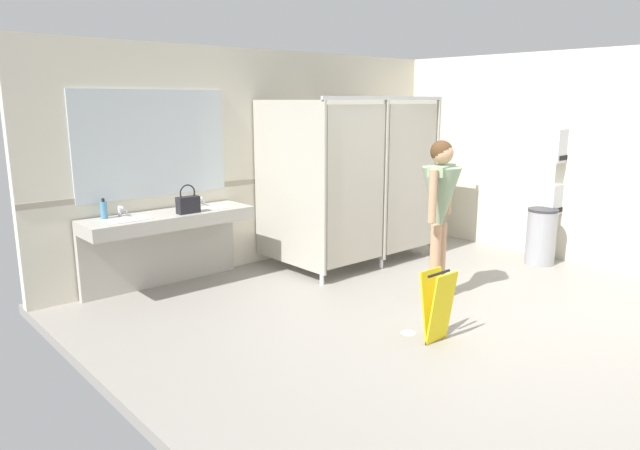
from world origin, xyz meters
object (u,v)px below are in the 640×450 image
object	(u,v)px
paper_towel_dispenser_lower	(556,199)
handbag	(188,204)
paper_towel_dispenser_upper	(561,146)
soap_dispenser	(104,210)
wet_floor_sign	(438,306)
trash_bin	(541,236)
paper_cup	(192,207)
person_standing	(440,201)

from	to	relation	value
paper_towel_dispenser_lower	handbag	size ratio (longest dim) A/B	1.23
paper_towel_dispenser_upper	soap_dispenser	distance (m)	5.49
wet_floor_sign	paper_towel_dispenser_lower	bearing A→B (deg)	10.92
trash_bin	wet_floor_sign	bearing A→B (deg)	-167.98
paper_cup	wet_floor_sign	distance (m)	2.91
paper_cup	paper_towel_dispenser_upper	bearing A→B (deg)	-27.37
paper_towel_dispenser_lower	person_standing	bearing A→B (deg)	179.06
paper_towel_dispenser_lower	handbag	xyz separation A→B (m)	(-4.15, 2.03, 0.16)
person_standing	paper_towel_dispenser_upper	bearing A→B (deg)	-0.97
trash_bin	handbag	size ratio (longest dim) A/B	2.28
paper_towel_dispenser_upper	person_standing	size ratio (longest dim) A/B	0.25
paper_towel_dispenser_lower	wet_floor_sign	world-z (taller)	paper_towel_dispenser_lower
soap_dispenser	person_standing	bearing A→B (deg)	-41.89
handbag	paper_cup	world-z (taller)	handbag
trash_bin	paper_cup	distance (m)	4.34
paper_towel_dispenser_upper	soap_dispenser	xyz separation A→B (m)	(-4.94, 2.33, -0.54)
paper_towel_dispenser_upper	person_standing	bearing A→B (deg)	179.03
paper_towel_dispenser_lower	trash_bin	size ratio (longest dim) A/B	0.54
handbag	soap_dispenser	distance (m)	0.85
paper_towel_dispenser_lower	paper_cup	xyz separation A→B (m)	(-4.06, 2.10, 0.11)
paper_towel_dispenser_lower	person_standing	size ratio (longest dim) A/B	0.23
paper_towel_dispenser_upper	soap_dispenser	bearing A→B (deg)	154.73
trash_bin	wet_floor_sign	size ratio (longest dim) A/B	1.14
paper_towel_dispenser_lower	trash_bin	distance (m)	0.54
paper_cup	wet_floor_sign	size ratio (longest dim) A/B	0.16
paper_towel_dispenser_lower	paper_cup	distance (m)	4.58
paper_towel_dispenser_upper	wet_floor_sign	distance (m)	3.51
wet_floor_sign	person_standing	bearing A→B (deg)	37.53
paper_towel_dispenser_upper	trash_bin	xyz separation A→B (m)	(-0.31, 0.00, -1.13)
paper_towel_dispenser_lower	soap_dispenser	xyz separation A→B (m)	(-4.94, 2.33, 0.15)
handbag	trash_bin	bearing A→B (deg)	-27.88
soap_dispenser	paper_cup	distance (m)	0.91
trash_bin	soap_dispenser	bearing A→B (deg)	153.27
trash_bin	handbag	bearing A→B (deg)	152.12
paper_towel_dispenser_lower	handbag	bearing A→B (deg)	153.93
paper_cup	paper_towel_dispenser_lower	bearing A→B (deg)	-27.36
wet_floor_sign	trash_bin	bearing A→B (deg)	12.02
person_standing	paper_cup	world-z (taller)	person_standing
paper_towel_dispenser_lower	trash_bin	world-z (taller)	paper_towel_dispenser_lower
paper_towel_dispenser_lower	wet_floor_sign	distance (m)	3.35
person_standing	paper_towel_dispenser_lower	bearing A→B (deg)	-0.94
paper_towel_dispenser_upper	wet_floor_sign	world-z (taller)	paper_towel_dispenser_upper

